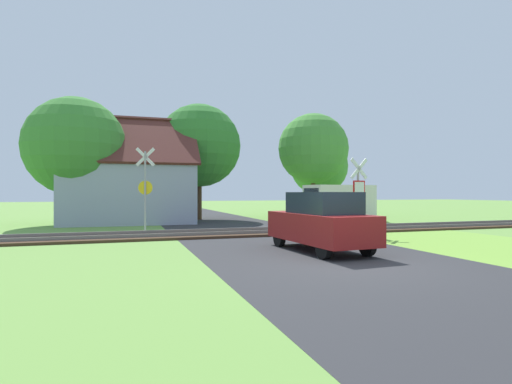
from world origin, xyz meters
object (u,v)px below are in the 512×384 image
(stop_sign_near, at_px, (358,192))
(tree_left, at_px, (76,147))
(tree_far, at_px, (319,166))
(tree_center, at_px, (199,146))
(house, at_px, (130,190))
(tree_right, at_px, (313,149))
(mail_truck, at_px, (337,201))
(parked_car, at_px, (321,222))
(crossing_sign_far, at_px, (145,184))

(stop_sign_near, bearing_deg, tree_left, -49.72)
(tree_left, bearing_deg, tree_far, 20.40)
(stop_sign_near, xyz_separation_m, tree_center, (-4.30, 12.16, 3.07))
(house, bearing_deg, tree_center, 14.43)
(house, xyz_separation_m, tree_far, (15.76, 5.95, 2.13))
(tree_right, relative_size, tree_center, 0.98)
(mail_truck, bearing_deg, tree_left, 73.54)
(tree_left, xyz_separation_m, tree_right, (15.53, 1.82, 0.62))
(tree_left, height_order, tree_center, tree_center)
(tree_left, bearing_deg, stop_sign_near, -41.23)
(tree_left, relative_size, tree_center, 0.93)
(mail_truck, bearing_deg, parked_car, 140.79)
(tree_far, bearing_deg, stop_sign_near, -112.45)
(tree_right, height_order, mail_truck, tree_right)
(house, height_order, tree_left, tree_left)
(stop_sign_near, distance_m, tree_right, 12.99)
(crossing_sign_far, height_order, tree_right, tree_right)
(tree_left, height_order, parked_car, tree_left)
(tree_left, relative_size, tree_right, 0.95)
(stop_sign_near, xyz_separation_m, tree_left, (-11.59, 10.15, 2.53))
(stop_sign_near, height_order, mail_truck, stop_sign_near)
(tree_left, bearing_deg, parked_car, -58.65)
(crossing_sign_far, relative_size, mail_truck, 0.76)
(parked_car, bearing_deg, tree_right, 60.35)
(tree_far, bearing_deg, house, -159.32)
(mail_truck, bearing_deg, stop_sign_near, 148.72)
(stop_sign_near, height_order, crossing_sign_far, crossing_sign_far)
(mail_truck, bearing_deg, tree_right, -13.66)
(stop_sign_near, height_order, tree_left, tree_left)
(tree_far, distance_m, tree_center, 12.41)
(crossing_sign_far, bearing_deg, tree_left, 135.47)
(tree_left, height_order, tree_far, tree_left)
(house, distance_m, tree_far, 16.98)
(house, relative_size, tree_right, 1.04)
(stop_sign_near, distance_m, house, 14.14)
(crossing_sign_far, distance_m, tree_far, 19.59)
(stop_sign_near, distance_m, tree_center, 13.26)
(stop_sign_near, height_order, tree_right, tree_right)
(tree_center, bearing_deg, tree_right, -1.34)
(crossing_sign_far, xyz_separation_m, parked_car, (4.69, -8.12, -1.26))
(tree_far, distance_m, parked_car, 23.11)
(mail_truck, height_order, parked_car, mail_truck)
(tree_right, bearing_deg, tree_center, 178.66)
(house, height_order, mail_truck, house)
(house, xyz_separation_m, parked_car, (5.28, -14.41, -1.06))
(tree_left, bearing_deg, house, 18.90)
(house, relative_size, mail_truck, 1.52)
(house, bearing_deg, parked_car, -68.48)
(stop_sign_near, relative_size, parked_car, 0.78)
(house, height_order, tree_right, tree_right)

